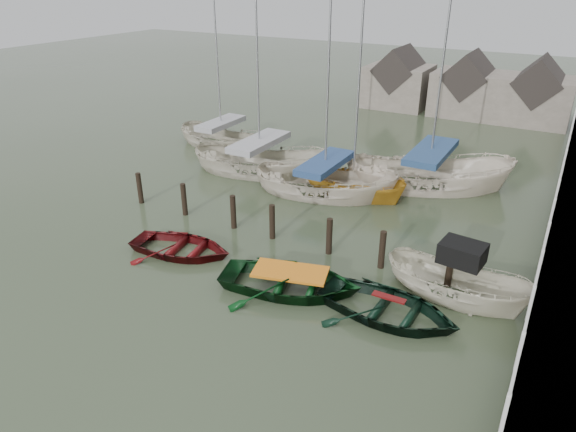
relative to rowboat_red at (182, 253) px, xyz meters
The scene contains 12 objects.
ground 3.50m from the rowboat_red, ahead, with size 120.00×120.00×0.00m, color #2F3A25.
mooring_pilings 3.58m from the rowboat_red, 48.19° to the left, with size 13.72×0.22×1.80m.
far_sheds 26.07m from the rowboat_red, 80.46° to the left, with size 14.00×4.08×4.39m.
rowboat_red is the anchor object (origin of this frame).
rowboat_green 4.63m from the rowboat_red, ahead, with size 3.25×4.55×0.94m, color black.
rowboat_dkgreen 7.83m from the rowboat_red, ahead, with size 3.03×4.24×0.88m, color black.
motorboat 9.56m from the rowboat_red, 12.27° to the left, with size 4.77×2.25×2.74m.
sailboat_a 8.64m from the rowboat_red, 102.94° to the left, with size 7.49×4.12×11.58m.
sailboat_b 7.80m from the rowboat_red, 73.93° to the left, with size 7.04×3.80×12.70m.
sailboat_c 8.94m from the rowboat_red, 69.03° to the left, with size 5.58×2.83×10.96m.
sailboat_d 12.32m from the rowboat_red, 60.64° to the left, with size 8.25×5.54×12.47m.
sailboat_e 12.49m from the rowboat_red, 119.33° to the left, with size 6.43×3.24×10.44m.
Camera 1 is at (7.93, -11.93, 9.33)m, focal length 32.00 mm.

